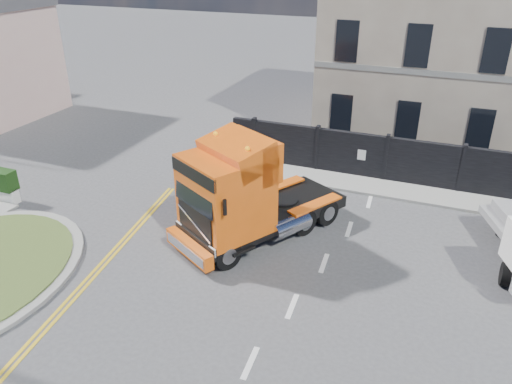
% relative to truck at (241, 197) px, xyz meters
% --- Properties ---
extents(ground, '(120.00, 120.00, 0.00)m').
position_rel_truck_xyz_m(ground, '(-0.24, -2.28, -1.66)').
color(ground, '#424244').
rests_on(ground, ground).
extents(hoarding_fence, '(18.80, 0.25, 2.00)m').
position_rel_truck_xyz_m(hoarding_fence, '(6.31, 6.72, -0.66)').
color(hoarding_fence, black).
rests_on(hoarding_fence, ground).
extents(georgian_building, '(12.30, 10.30, 12.80)m').
position_rel_truck_xyz_m(georgian_building, '(5.76, 14.22, 4.11)').
color(georgian_building, beige).
rests_on(georgian_building, ground).
extents(pavement_far, '(20.00, 1.60, 0.12)m').
position_rel_truck_xyz_m(pavement_far, '(5.76, 5.82, -1.60)').
color(pavement_far, gray).
rests_on(pavement_far, ground).
extents(truck, '(5.06, 6.52, 3.71)m').
position_rel_truck_xyz_m(truck, '(0.00, 0.00, 0.00)').
color(truck, black).
rests_on(truck, ground).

